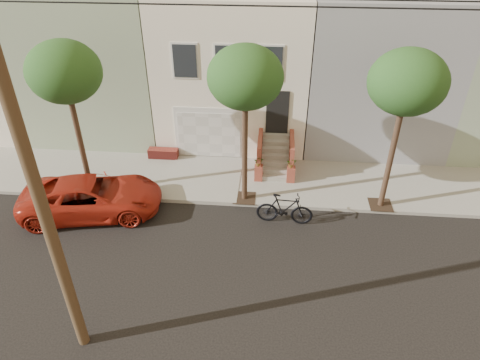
{
  "coord_description": "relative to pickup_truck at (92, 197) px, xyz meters",
  "views": [
    {
      "loc": [
        2.05,
        -10.45,
        10.45
      ],
      "look_at": [
        0.89,
        3.0,
        1.62
      ],
      "focal_mm": 32.12,
      "sensor_mm": 36.0,
      "label": 1
    }
  ],
  "objects": [
    {
      "name": "tree_left",
      "position": [
        -0.62,
        1.25,
        4.51
      ],
      "size": [
        2.7,
        2.57,
        6.3
      ],
      "color": "#2D2116",
      "rests_on": "sidewalk"
    },
    {
      "name": "pickup_truck",
      "position": [
        0.0,
        0.0,
        0.0
      ],
      "size": [
        5.72,
        3.42,
        1.49
      ],
      "primitive_type": "imported",
      "rotation": [
        0.0,
        0.0,
        1.76
      ],
      "color": "#AC2616",
      "rests_on": "ground"
    },
    {
      "name": "sidewalk",
      "position": [
        4.88,
        2.7,
        -0.67
      ],
      "size": [
        40.0,
        3.7,
        0.15
      ],
      "primitive_type": "cube",
      "color": "gray",
      "rests_on": "ground"
    },
    {
      "name": "house_row",
      "position": [
        4.89,
        8.54,
        2.9
      ],
      "size": [
        33.1,
        11.7,
        7.0
      ],
      "color": "beige",
      "rests_on": "sidewalk"
    },
    {
      "name": "tree_right",
      "position": [
        11.38,
        1.25,
        4.51
      ],
      "size": [
        2.7,
        2.57,
        6.3
      ],
      "color": "#2D2116",
      "rests_on": "sidewalk"
    },
    {
      "name": "motorcycle",
      "position": [
        7.51,
        -0.02,
        -0.1
      ],
      "size": [
        2.18,
        0.72,
        1.29
      ],
      "primitive_type": "imported",
      "rotation": [
        0.0,
        0.0,
        1.52
      ],
      "color": "black",
      "rests_on": "ground"
    },
    {
      "name": "tree_mid",
      "position": [
        5.88,
        1.25,
        4.51
      ],
      "size": [
        2.7,
        2.57,
        6.3
      ],
      "color": "#2D2116",
      "rests_on": "sidewalk"
    },
    {
      "name": "ground",
      "position": [
        4.88,
        -2.65,
        -0.74
      ],
      "size": [
        90.0,
        90.0,
        0.0
      ],
      "primitive_type": "plane",
      "color": "black",
      "rests_on": "ground"
    }
  ]
}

